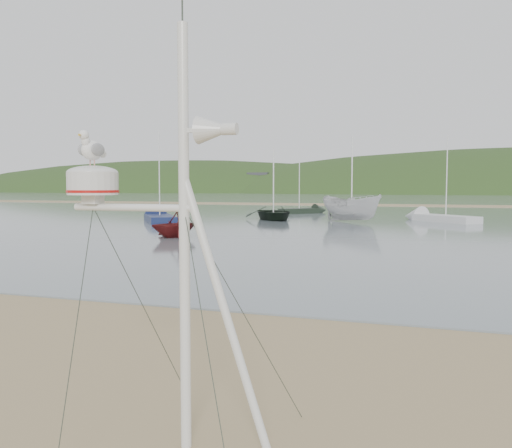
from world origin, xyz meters
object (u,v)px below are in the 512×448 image
(mast_rig, at_px, (177,327))
(boat_red, at_px, (174,212))
(boat_dark, at_px, (273,187))
(boat_white, at_px, (352,186))
(sailboat_blue_near, at_px, (157,217))
(sailboat_white_near, at_px, (428,217))
(sailboat_dark_mid, at_px, (310,210))

(mast_rig, xyz_separation_m, boat_red, (-10.39, 20.15, 0.09))
(boat_dark, bearing_deg, boat_white, -39.09)
(boat_dark, relative_size, boat_red, 1.99)
(sailboat_blue_near, xyz_separation_m, sailboat_white_near, (19.84, 6.26, 0.00))
(boat_dark, distance_m, sailboat_blue_near, 9.36)
(boat_red, xyz_separation_m, boat_white, (6.84, 14.93, 1.38))
(boat_dark, xyz_separation_m, boat_white, (6.22, -0.74, 0.09))
(boat_white, bearing_deg, boat_red, -172.07)
(mast_rig, height_order, sailboat_blue_near, sailboat_blue_near)
(mast_rig, distance_m, sailboat_white_near, 38.56)
(boat_red, bearing_deg, sailboat_blue_near, 153.65)
(sailboat_white_near, bearing_deg, sailboat_blue_near, -162.48)
(mast_rig, relative_size, boat_red, 1.99)
(mast_rig, height_order, sailboat_white_near, sailboat_white_near)
(boat_red, bearing_deg, boat_dark, 118.85)
(boat_red, relative_size, boat_white, 0.49)
(boat_dark, xyz_separation_m, sailboat_dark_mid, (0.32, 11.21, -2.33))
(boat_white, xyz_separation_m, sailboat_dark_mid, (-5.90, 11.94, -2.42))
(boat_red, height_order, sailboat_blue_near, sailboat_blue_near)
(mast_rig, distance_m, sailboat_blue_near, 36.99)
(boat_red, relative_size, sailboat_white_near, 0.38)
(boat_dark, bearing_deg, sailboat_white_near, -19.16)
(mast_rig, bearing_deg, sailboat_dark_mid, 101.37)
(sailboat_dark_mid, relative_size, sailboat_blue_near, 0.73)
(mast_rig, relative_size, sailboat_blue_near, 0.70)
(boat_dark, height_order, boat_red, boat_dark)
(mast_rig, xyz_separation_m, sailboat_white_near, (1.74, 38.51, -0.95))
(sailboat_blue_near, bearing_deg, boat_red, -57.47)
(mast_rig, bearing_deg, sailboat_white_near, 87.42)
(boat_white, height_order, sailboat_white_near, sailboat_white_near)
(boat_dark, bearing_deg, sailboat_blue_near, 170.86)
(sailboat_dark_mid, bearing_deg, boat_white, -63.70)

